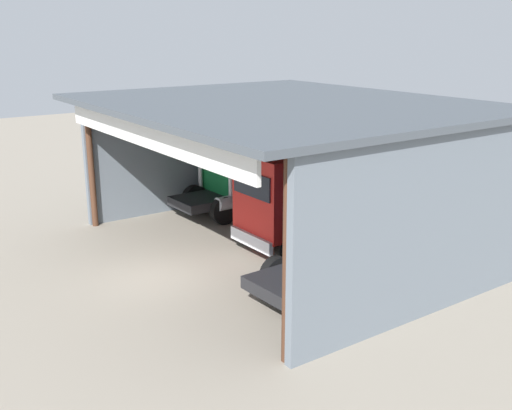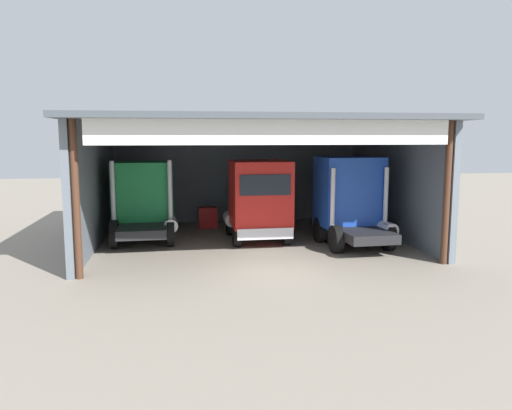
% 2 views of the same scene
% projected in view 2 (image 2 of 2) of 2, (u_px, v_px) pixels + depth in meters
% --- Properties ---
extents(ground_plane, '(80.00, 80.00, 0.00)m').
position_uv_depth(ground_plane, '(272.00, 272.00, 16.55)').
color(ground_plane, gray).
rests_on(ground_plane, ground).
extents(workshop_shed, '(13.47, 11.35, 5.20)m').
position_uv_depth(workshop_shed, '(248.00, 156.00, 21.88)').
color(workshop_shed, slate).
rests_on(workshop_shed, ground).
extents(truck_green_left_bay, '(2.77, 4.22, 3.50)m').
position_uv_depth(truck_green_left_bay, '(143.00, 200.00, 21.22)').
color(truck_green_left_bay, '#197F3D').
rests_on(truck_green_left_bay, ground).
extents(truck_red_yard_outside, '(2.58, 5.13, 3.47)m').
position_uv_depth(truck_red_yard_outside, '(258.00, 199.00, 21.03)').
color(truck_red_yard_outside, red).
rests_on(truck_red_yard_outside, ground).
extents(truck_blue_center_bay, '(2.73, 4.19, 3.63)m').
position_uv_depth(truck_blue_center_bay, '(351.00, 200.00, 20.48)').
color(truck_blue_center_bay, '#1E47B7').
rests_on(truck_blue_center_bay, ground).
extents(oil_drum, '(0.58, 0.58, 0.91)m').
position_uv_depth(oil_drum, '(278.00, 214.00, 25.77)').
color(oil_drum, '#B21E19').
rests_on(oil_drum, ground).
extents(tool_cart, '(0.90, 0.60, 1.00)m').
position_uv_depth(tool_cart, '(208.00, 217.00, 24.57)').
color(tool_cart, red).
rests_on(tool_cart, ground).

